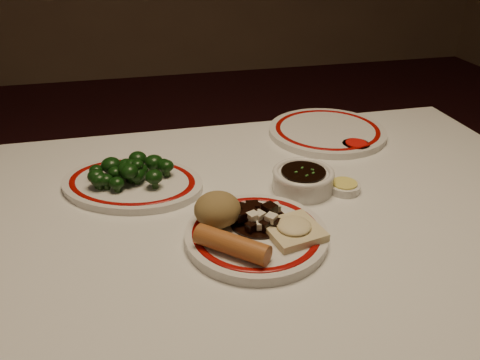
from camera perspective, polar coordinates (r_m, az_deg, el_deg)
name	(u,v)px	position (r m, az deg, el deg)	size (l,w,h in m)	color
dining_table	(278,257)	(0.91, 4.63, -9.36)	(1.20, 0.90, 0.75)	white
main_plate	(256,235)	(0.79, 1.99, -6.68)	(0.28, 0.28, 0.02)	silver
rice_mound	(218,209)	(0.79, -2.76, -3.60)	(0.08, 0.08, 0.06)	olive
spring_roll	(232,244)	(0.72, -0.99, -7.86)	(0.03, 0.03, 0.12)	#AF622B
fried_wonton	(294,229)	(0.77, 6.57, -5.96)	(0.10, 0.10, 0.02)	beige
stirfry_heap	(260,218)	(0.79, 2.42, -4.60)	(0.10, 0.10, 0.03)	black
broccoli_plate	(132,183)	(0.96, -13.00, -0.38)	(0.35, 0.33, 0.02)	silver
broccoli_pile	(131,170)	(0.95, -13.19, 1.21)	(0.17, 0.13, 0.05)	#23471C
soy_bowl	(303,181)	(0.93, 7.67, -0.09)	(0.12, 0.12, 0.04)	silver
sweet_sour_dish	(356,146)	(1.13, 13.95, 4.00)	(0.06, 0.06, 0.02)	silver
mustard_dish	(344,187)	(0.95, 12.57, -0.83)	(0.06, 0.06, 0.02)	silver
far_plate	(327,131)	(1.19, 10.57, 5.88)	(0.36, 0.36, 0.02)	silver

